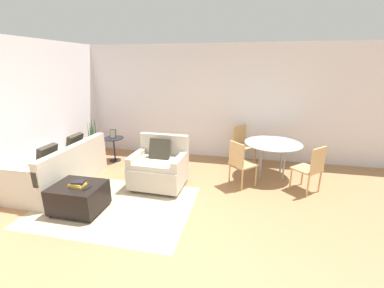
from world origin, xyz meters
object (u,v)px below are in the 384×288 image
couch (62,170)px  dining_table (273,146)px  potted_plant (94,149)px  dining_chair_near_right (312,166)px  armchair (159,167)px  dining_chair_far_left (242,142)px  side_table (114,145)px  book_stack (78,184)px  picture_frame (113,134)px  dining_chair_near_left (240,161)px  tv_remote_primary (87,188)px  ottoman (79,197)px

couch → dining_table: couch is taller
potted_plant → dining_chair_near_right: 4.91m
armchair → dining_chair_far_left: size_ratio=1.12×
side_table → book_stack: bearing=-75.1°
couch → book_stack: bearing=-39.9°
picture_frame → book_stack: bearing=-75.1°
book_stack → dining_chair_near_left: (2.45, 1.47, 0.03)m
side_table → dining_chair_near_right: bearing=-9.8°
side_table → picture_frame: bearing=-90.0°
book_stack → dining_chair_far_left: (2.45, 2.75, 0.03)m
couch → picture_frame: 1.52m
tv_remote_primary → side_table: size_ratio=0.26×
couch → dining_table: 4.25m
dining_table → dining_chair_near_left: dining_chair_near_left is taller
dining_table → dining_chair_near_right: (0.64, -0.64, -0.14)m
ottoman → side_table: 2.27m
book_stack → picture_frame: 2.30m
book_stack → dining_table: size_ratio=0.21×
ottoman → tv_remote_primary: bearing=-18.1°
tv_remote_primary → dining_chair_near_left: bearing=34.1°
armchair → dining_chair_near_right: bearing=6.3°
potted_plant → dining_table: (4.21, -0.09, 0.39)m
book_stack → potted_plant: (-1.13, 2.20, -0.22)m
couch → armchair: armchair is taller
potted_plant → dining_chair_near_left: 3.66m
dining_chair_far_left → side_table: bearing=-170.1°
picture_frame → dining_chair_near_right: dining_chair_near_right is taller
armchair → ottoman: armchair is taller
ottoman → dining_table: dining_table is taller
picture_frame → dining_chair_near_right: size_ratio=0.23×
book_stack → dining_chair_near_right: size_ratio=0.27×
couch → book_stack: couch is taller
picture_frame → potted_plant: bearing=-178.4°
picture_frame → dining_table: bearing=-1.6°
ottoman → dining_table: bearing=33.8°
side_table → armchair: bearing=-34.6°
ottoman → dining_chair_near_right: (3.75, 1.45, 0.27)m
ottoman → potted_plant: potted_plant is taller
tv_remote_primary → dining_chair_far_left: size_ratio=0.17×
book_stack → dining_chair_near_left: 2.86m
armchair → ottoman: size_ratio=1.30×
book_stack → side_table: bearing=104.9°
book_stack → dining_chair_near_left: dining_chair_near_left is taller
tv_remote_primary → picture_frame: picture_frame is taller
dining_chair_near_right → potted_plant: bearing=171.5°
side_table → dining_chair_near_right: size_ratio=0.65×
tv_remote_primary → side_table: 2.40m
picture_frame → dining_chair_near_right: (4.31, -0.74, -0.17)m
armchair → dining_chair_far_left: (1.52, 1.58, 0.14)m
dining_chair_near_right → dining_table: bearing=135.0°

